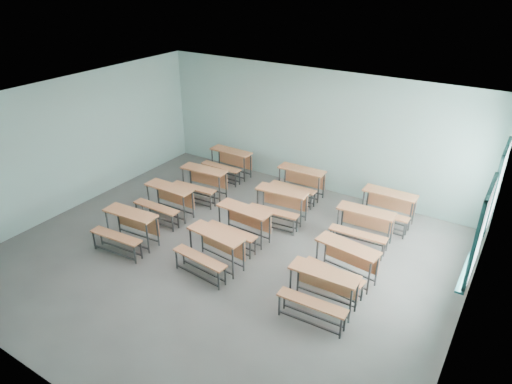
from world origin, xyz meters
TOP-DOWN VIEW (x-y plane):
  - room at (0.08, 0.03)m, footprint 9.04×8.04m
  - desk_unit_r0c0 at (-2.02, -0.76)m, footprint 1.28×0.91m
  - desk_unit_r0c1 at (0.00, -0.44)m, footprint 1.29×0.92m
  - desk_unit_r0c2 at (2.35, -0.44)m, footprint 1.26×0.87m
  - desk_unit_r1c0 at (-2.17, 0.62)m, footprint 1.23×0.83m
  - desk_unit_r1c1 at (-0.07, 0.68)m, footprint 1.25×0.86m
  - desk_unit_r1c2 at (2.37, 0.54)m, footprint 1.31×0.96m
  - desk_unit_r2c0 at (-2.10, 1.87)m, footprint 1.28×0.91m
  - desk_unit_r2c1 at (0.20, 1.89)m, footprint 1.29×0.93m
  - desk_unit_r2c2 at (2.20, 2.02)m, footprint 1.27×0.90m
  - desk_unit_r3c0 at (-2.25, 3.29)m, footprint 1.24×0.84m
  - desk_unit_r3c1 at (0.03, 3.22)m, footprint 1.24×0.85m
  - desk_unit_r3c2 at (2.37, 3.13)m, footprint 1.23×0.83m

SIDE VIEW (x-z plane):
  - desk_unit_r0c0 at x=-2.02m, z-range 0.13..0.90m
  - desk_unit_r0c1 at x=0.00m, z-range 0.13..0.90m
  - desk_unit_r0c2 at x=2.35m, z-range 0.13..0.90m
  - desk_unit_r1c0 at x=-2.17m, z-range 0.13..0.90m
  - desk_unit_r1c1 at x=-0.07m, z-range 0.13..0.90m
  - desk_unit_r1c2 at x=2.37m, z-range 0.13..0.90m
  - desk_unit_r2c0 at x=-2.10m, z-range 0.13..0.90m
  - desk_unit_r2c1 at x=0.20m, z-range 0.13..0.90m
  - desk_unit_r2c2 at x=2.20m, z-range 0.13..0.90m
  - desk_unit_r3c0 at x=-2.25m, z-range 0.13..0.90m
  - desk_unit_r3c1 at x=0.03m, z-range 0.13..0.90m
  - desk_unit_r3c2 at x=2.37m, z-range 0.13..0.90m
  - room at x=0.08m, z-range -0.02..3.22m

